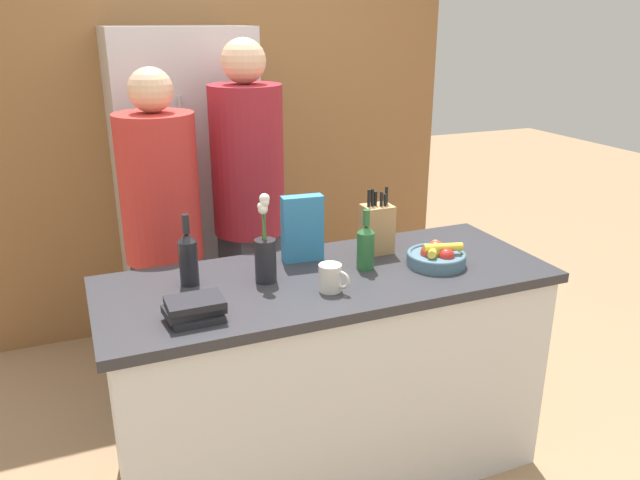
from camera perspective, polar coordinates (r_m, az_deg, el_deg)
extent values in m
plane|color=#A37F5B|center=(2.97, 0.69, -19.88)|extent=(14.00, 14.00, 0.00)
cube|color=silver|center=(2.71, 0.72, -12.66)|extent=(1.74, 0.68, 0.88)
cube|color=#2D2D33|center=(2.50, 0.77, -3.65)|extent=(1.81, 0.70, 0.04)
cube|color=olive|center=(3.99, -9.18, 10.83)|extent=(3.01, 0.12, 2.60)
cube|color=#B7B7BC|center=(3.66, -12.08, 3.90)|extent=(0.75, 0.60, 1.86)
cylinder|color=#B7B7BC|center=(3.33, -12.10, 3.99)|extent=(0.02, 0.02, 1.02)
cylinder|color=slate|center=(2.63, 10.56, -1.77)|extent=(0.24, 0.24, 0.05)
torus|color=slate|center=(2.62, 10.60, -1.30)|extent=(0.24, 0.24, 0.02)
sphere|color=red|center=(2.63, 10.54, -0.83)|extent=(0.07, 0.07, 0.07)
sphere|color=red|center=(2.60, 11.47, -1.50)|extent=(0.07, 0.07, 0.07)
sphere|color=red|center=(2.61, 9.91, -1.12)|extent=(0.07, 0.07, 0.07)
sphere|color=#99B233|center=(2.62, 10.60, -1.23)|extent=(0.06, 0.06, 0.06)
cylinder|color=yellow|center=(2.61, 10.35, -0.83)|extent=(0.12, 0.13, 0.03)
cylinder|color=yellow|center=(2.61, 11.19, -0.67)|extent=(0.17, 0.08, 0.03)
cube|color=tan|center=(2.71, 5.22, 1.01)|extent=(0.13, 0.11, 0.21)
cylinder|color=black|center=(2.65, 4.49, 3.72)|extent=(0.01, 0.01, 0.08)
cylinder|color=black|center=(2.66, 4.81, 3.78)|extent=(0.01, 0.01, 0.09)
cylinder|color=black|center=(2.67, 5.09, 3.70)|extent=(0.01, 0.01, 0.07)
cylinder|color=black|center=(2.66, 5.63, 3.64)|extent=(0.01, 0.01, 0.07)
cylinder|color=black|center=(2.67, 5.96, 3.56)|extent=(0.01, 0.01, 0.06)
cylinder|color=black|center=(2.70, 6.09, 3.98)|extent=(0.01, 0.01, 0.09)
cylinder|color=#232328|center=(2.41, -5.00, -1.89)|extent=(0.08, 0.08, 0.17)
cylinder|color=#477538|center=(2.36, -5.07, 1.90)|extent=(0.01, 0.01, 0.16)
sphere|color=white|center=(2.34, -5.10, 3.80)|extent=(0.04, 0.04, 0.04)
cylinder|color=#477538|center=(2.37, -5.07, 1.57)|extent=(0.01, 0.01, 0.13)
sphere|color=white|center=(2.35, -5.09, 3.12)|extent=(0.03, 0.03, 0.03)
cylinder|color=#477538|center=(2.37, -5.21, 1.51)|extent=(0.02, 0.01, 0.13)
sphere|color=white|center=(2.35, -5.31, 3.01)|extent=(0.03, 0.03, 0.03)
cylinder|color=#477538|center=(2.36, -5.25, 1.53)|extent=(0.01, 0.02, 0.13)
sphere|color=white|center=(2.34, -5.38, 3.08)|extent=(0.03, 0.03, 0.03)
cylinder|color=#477538|center=(2.36, -5.16, 1.39)|extent=(0.01, 0.01, 0.12)
sphere|color=white|center=(2.34, -5.25, 2.80)|extent=(0.04, 0.04, 0.04)
cylinder|color=#477538|center=(2.36, -5.06, 1.72)|extent=(0.01, 0.01, 0.15)
sphere|color=white|center=(2.33, -5.09, 3.46)|extent=(0.04, 0.04, 0.04)
cube|color=teal|center=(2.60, -1.62, 1.06)|extent=(0.18, 0.08, 0.28)
cylinder|color=silver|center=(2.33, 0.92, -3.46)|extent=(0.09, 0.09, 0.10)
torus|color=silver|center=(2.31, 1.98, -3.66)|extent=(0.05, 0.06, 0.07)
cube|color=#232328|center=(2.18, -11.27, -6.83)|extent=(0.18, 0.15, 0.02)
cube|color=#232328|center=(2.17, -11.45, -6.22)|extent=(0.21, 0.14, 0.03)
cube|color=#232328|center=(2.15, -11.37, -5.60)|extent=(0.19, 0.14, 0.02)
cylinder|color=black|center=(2.43, -11.92, -2.07)|extent=(0.07, 0.07, 0.17)
cone|color=black|center=(2.39, -12.09, 0.24)|extent=(0.07, 0.07, 0.03)
cylinder|color=black|center=(2.38, -12.18, 1.46)|extent=(0.03, 0.03, 0.07)
cylinder|color=#286633|center=(2.54, 4.19, -0.97)|extent=(0.07, 0.07, 0.16)
cone|color=#286633|center=(2.50, 4.24, 1.01)|extent=(0.07, 0.07, 0.03)
cylinder|color=#286633|center=(2.49, 4.26, 2.05)|extent=(0.03, 0.03, 0.07)
cube|color=#383842|center=(3.22, -13.35, -8.36)|extent=(0.33, 0.29, 0.82)
cylinder|color=red|center=(2.95, -14.48, 4.62)|extent=(0.36, 0.36, 0.68)
sphere|color=#DBAD89|center=(2.88, -15.23, 13.10)|extent=(0.20, 0.20, 0.20)
cube|color=#383842|center=(3.35, -6.12, -6.25)|extent=(0.33, 0.28, 0.87)
cylinder|color=maroon|center=(3.09, -6.66, 7.24)|extent=(0.36, 0.36, 0.73)
sphere|color=#DBAD89|center=(3.03, -7.02, 15.95)|extent=(0.21, 0.21, 0.21)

